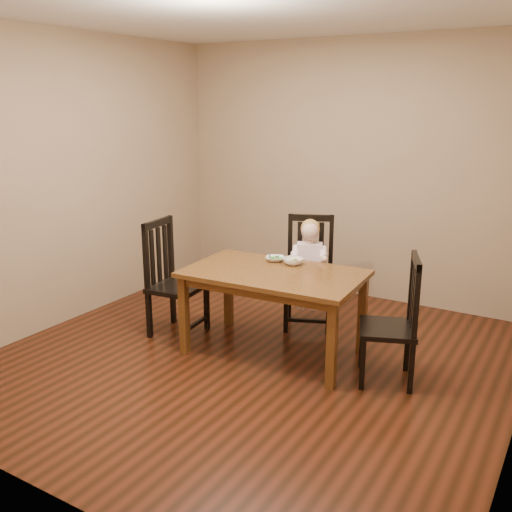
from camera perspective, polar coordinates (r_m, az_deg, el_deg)
The scene contains 9 objects.
room at distance 4.39m, azimuth -0.32°, elevation 5.80°, with size 4.01×4.01×2.71m.
dining_table at distance 4.70m, azimuth 1.80°, elevation -2.53°, with size 1.49×0.94×0.72m.
chair_child at distance 5.37m, azimuth 5.34°, elevation -1.80°, with size 0.58×0.57×1.04m.
chair_left at distance 5.21m, azimuth -8.37°, elevation -2.41°, with size 0.48×0.50×1.05m.
chair_right at distance 4.41m, azimuth 13.68°, elevation -6.47°, with size 0.53×0.55×0.99m.
toddler at distance 5.29m, azimuth 5.35°, elevation -0.58°, with size 0.31×0.38×0.53m, color white, non-canonical shape.
bowl_peas at distance 4.96m, azimuth 1.91°, elevation -0.28°, with size 0.16×0.16×0.04m, color white.
bowl_veg at distance 4.87m, azimuth 3.73°, elevation -0.53°, with size 0.18×0.18×0.05m, color white.
fork at distance 4.96m, azimuth 1.40°, elevation -0.01°, with size 0.08×0.11×0.05m.
Camera 1 is at (2.25, -3.69, 2.09)m, focal length 40.00 mm.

